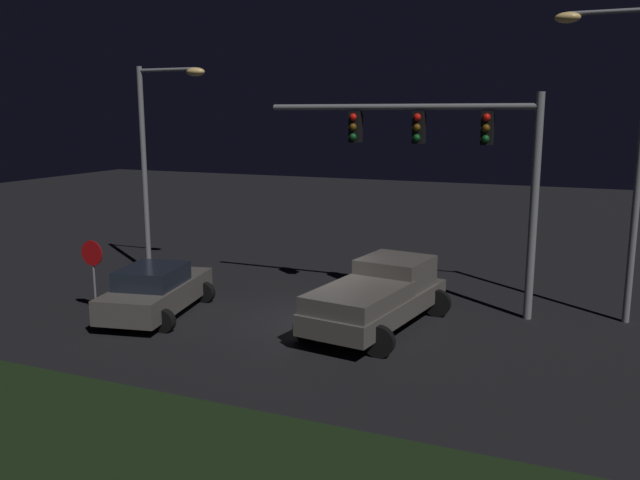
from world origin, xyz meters
The scene contains 7 objects.
ground_plane centered at (0.00, 0.00, 0.00)m, with size 80.00×80.00×0.00m, color black.
pickup_truck centered at (2.03, 0.25, 1.00)m, with size 3.40×5.63×1.80m.
car_sedan centered at (-4.44, -1.25, 0.74)m, with size 3.02×4.66×1.51m.
traffic_signal_gantry centered at (3.35, 2.66, 4.90)m, with size 8.32×0.56×6.50m.
street_lamp_left centered at (-7.46, 3.15, 4.83)m, with size 2.83×0.44×7.57m.
street_lamp_right centered at (7.95, 3.44, 5.46)m, with size 2.58×0.44×8.76m.
stop_sign centered at (-6.21, -1.85, 1.56)m, with size 0.76×0.08×2.23m.
Camera 1 is at (7.43, -16.76, 5.92)m, focal length 37.02 mm.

